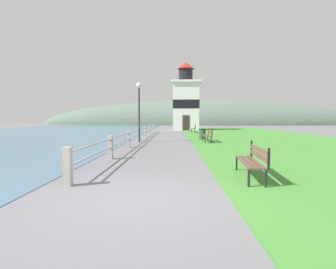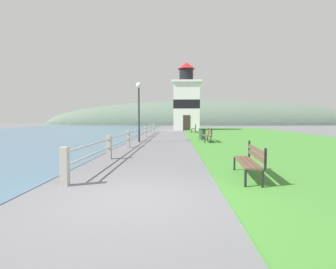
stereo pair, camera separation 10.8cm
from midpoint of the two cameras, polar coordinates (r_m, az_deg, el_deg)
name	(u,v)px [view 2 (the right image)]	position (r m, az deg, el deg)	size (l,w,h in m)	color
ground_plane	(132,199)	(5.36, -7.31, -13.84)	(160.00, 160.00, 0.00)	slate
grass_verge	(268,139)	(21.29, 21.10, -0.92)	(12.00, 44.95, 0.06)	#428433
seawall_railing	(139,133)	(18.50, -6.24, 0.23)	(0.18, 24.65, 0.92)	#A8A399
park_bench_near	(250,159)	(7.13, 17.89, -5.16)	(0.65, 2.01, 0.94)	brown
park_bench_midway	(208,135)	(17.32, 8.81, 0.00)	(0.48, 1.86, 0.94)	brown
park_bench_far	(194,128)	(28.96, 5.86, 1.43)	(0.64, 1.70, 0.94)	brown
lighthouse	(186,102)	(35.24, 4.06, 7.09)	(3.86, 3.86, 9.00)	white
trash_bin	(202,134)	(19.30, 7.61, 0.02)	(0.54, 0.54, 0.84)	#2D5138
lamp_post	(139,101)	(17.60, -6.20, 7.24)	(0.36, 0.36, 3.96)	#333338
distant_hillside	(205,125)	(65.43, 8.10, 2.11)	(80.00, 16.00, 12.00)	#566B5B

